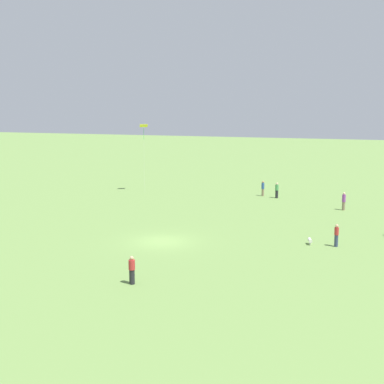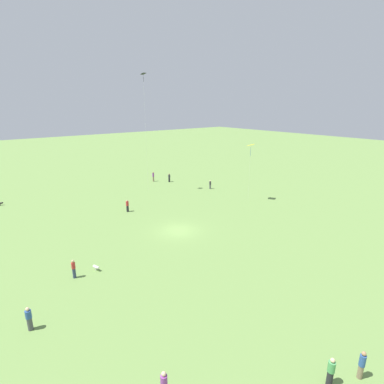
{
  "view_description": "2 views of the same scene",
  "coord_description": "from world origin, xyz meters",
  "px_view_note": "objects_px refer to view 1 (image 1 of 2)",
  "views": [
    {
      "loc": [
        37.64,
        14.39,
        10.79
      ],
      "look_at": [
        2.52,
        3.23,
        4.48
      ],
      "focal_mm": 50.0,
      "sensor_mm": 36.0,
      "label": 1
    },
    {
      "loc": [
        -26.7,
        19.07,
        14.45
      ],
      "look_at": [
        -2.22,
        -0.28,
        5.25
      ],
      "focal_mm": 28.0,
      "sensor_mm": 36.0,
      "label": 2
    }
  ],
  "objects_px": {
    "person_2": "(336,235)",
    "person_7": "(277,190)",
    "person_0": "(263,188)",
    "dog_1": "(310,240)",
    "person_6": "(344,201)",
    "person_1": "(132,270)",
    "kite_3": "(144,128)"
  },
  "relations": [
    {
      "from": "person_6",
      "to": "kite_3",
      "type": "xyz_separation_m",
      "value": [
        -4.14,
        -23.17,
        6.71
      ]
    },
    {
      "from": "person_2",
      "to": "person_7",
      "type": "relative_size",
      "value": 0.98
    },
    {
      "from": "person_2",
      "to": "person_6",
      "type": "height_order",
      "value": "person_6"
    },
    {
      "from": "person_0",
      "to": "person_2",
      "type": "relative_size",
      "value": 1.02
    },
    {
      "from": "person_0",
      "to": "kite_3",
      "type": "xyz_separation_m",
      "value": [
        1.41,
        -14.05,
        6.73
      ]
    },
    {
      "from": "person_7",
      "to": "person_0",
      "type": "bearing_deg",
      "value": -24.08
    },
    {
      "from": "person_1",
      "to": "person_2",
      "type": "relative_size",
      "value": 1.01
    },
    {
      "from": "person_2",
      "to": "person_7",
      "type": "bearing_deg",
      "value": -94.03
    },
    {
      "from": "person_1",
      "to": "person_7",
      "type": "distance_m",
      "value": 31.39
    },
    {
      "from": "person_6",
      "to": "person_7",
      "type": "distance_m",
      "value": 8.78
    },
    {
      "from": "person_2",
      "to": "person_6",
      "type": "bearing_deg",
      "value": -115.44
    },
    {
      "from": "kite_3",
      "to": "person_7",
      "type": "bearing_deg",
      "value": -157.89
    },
    {
      "from": "person_7",
      "to": "person_2",
      "type": "bearing_deg",
      "value": 112.7
    },
    {
      "from": "dog_1",
      "to": "person_7",
      "type": "bearing_deg",
      "value": 89.43
    },
    {
      "from": "person_2",
      "to": "kite_3",
      "type": "xyz_separation_m",
      "value": [
        -18.33,
        -23.13,
        6.75
      ]
    },
    {
      "from": "dog_1",
      "to": "person_6",
      "type": "bearing_deg",
      "value": 65.48
    },
    {
      "from": "person_2",
      "to": "person_6",
      "type": "distance_m",
      "value": 14.19
    },
    {
      "from": "person_0",
      "to": "person_2",
      "type": "bearing_deg",
      "value": -47.89
    },
    {
      "from": "person_0",
      "to": "kite_3",
      "type": "height_order",
      "value": "kite_3"
    },
    {
      "from": "person_0",
      "to": "person_6",
      "type": "distance_m",
      "value": 10.68
    },
    {
      "from": "person_6",
      "to": "person_2",
      "type": "bearing_deg",
      "value": -110.16
    },
    {
      "from": "person_2",
      "to": "person_7",
      "type": "height_order",
      "value": "person_7"
    },
    {
      "from": "person_1",
      "to": "person_2",
      "type": "bearing_deg",
      "value": 106.69
    },
    {
      "from": "person_2",
      "to": "kite_3",
      "type": "relative_size",
      "value": 0.21
    },
    {
      "from": "person_2",
      "to": "kite_3",
      "type": "height_order",
      "value": "kite_3"
    },
    {
      "from": "person_1",
      "to": "person_7",
      "type": "bearing_deg",
      "value": 142.08
    },
    {
      "from": "person_0",
      "to": "dog_1",
      "type": "distance_m",
      "value": 20.97
    },
    {
      "from": "person_0",
      "to": "dog_1",
      "type": "bearing_deg",
      "value": -52.67
    },
    {
      "from": "person_7",
      "to": "person_1",
      "type": "bearing_deg",
      "value": 84.43
    },
    {
      "from": "person_7",
      "to": "dog_1",
      "type": "height_order",
      "value": "person_7"
    },
    {
      "from": "person_1",
      "to": "person_6",
      "type": "bearing_deg",
      "value": 126.08
    },
    {
      "from": "person_0",
      "to": "person_7",
      "type": "distance_m",
      "value": 1.91
    }
  ]
}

